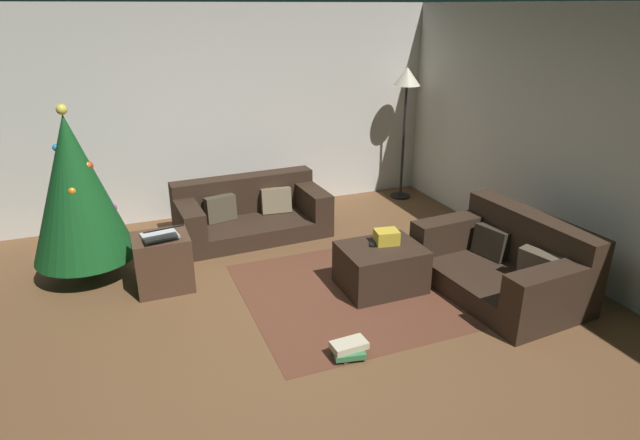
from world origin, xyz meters
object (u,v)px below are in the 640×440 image
at_px(christmas_tree, 76,188).
at_px(side_table, 163,262).
at_px(gift_box, 386,237).
at_px(tv_remote, 373,243).
at_px(couch_left, 250,213).
at_px(laptop, 161,233).
at_px(corner_lamp, 406,87).
at_px(book_stack, 349,349).
at_px(couch_right, 507,264).
at_px(ottoman, 381,267).

relative_size(christmas_tree, side_table, 3.19).
distance_m(gift_box, tv_remote, 0.15).
bearing_deg(couch_left, laptop, 41.90).
relative_size(christmas_tree, laptop, 3.74).
bearing_deg(tv_remote, laptop, -169.49).
bearing_deg(corner_lamp, gift_box, -123.05).
distance_m(side_table, book_stack, 2.07).
distance_m(couch_left, christmas_tree, 1.99).
height_order(book_stack, corner_lamp, corner_lamp).
height_order(couch_left, side_table, couch_left).
bearing_deg(book_stack, christmas_tree, 130.03).
distance_m(couch_left, side_table, 1.52).
relative_size(side_table, corner_lamp, 0.30).
xyz_separation_m(christmas_tree, corner_lamp, (4.14, 0.93, 0.62)).
relative_size(tv_remote, book_stack, 0.55).
distance_m(laptop, book_stack, 2.07).
distance_m(couch_left, corner_lamp, 2.71).
height_order(gift_box, christmas_tree, christmas_tree).
xyz_separation_m(couch_right, laptop, (-3.03, 1.20, 0.32)).
distance_m(couch_right, christmas_tree, 4.19).
relative_size(couch_left, gift_box, 8.04).
height_order(laptop, book_stack, laptop).
xyz_separation_m(couch_left, ottoman, (0.82, -1.80, -0.04)).
distance_m(couch_left, laptop, 1.60).
distance_m(couch_right, side_table, 3.29).
bearing_deg(tv_remote, christmas_tree, -177.09).
relative_size(tv_remote, side_table, 0.29).
xyz_separation_m(ottoman, book_stack, (-0.75, -0.90, -0.15)).
height_order(christmas_tree, corner_lamp, corner_lamp).
distance_m(christmas_tree, corner_lamp, 4.29).
distance_m(tv_remote, christmas_tree, 2.90).
bearing_deg(tv_remote, gift_box, 14.69).
xyz_separation_m(ottoman, side_table, (-1.95, 0.77, 0.06)).
distance_m(ottoman, tv_remote, 0.25).
bearing_deg(ottoman, couch_right, -24.14).
height_order(gift_box, laptop, laptop).
distance_m(couch_left, book_stack, 2.71).
relative_size(couch_right, laptop, 3.43).
distance_m(gift_box, christmas_tree, 3.02).
bearing_deg(couch_left, side_table, 39.90).
xyz_separation_m(couch_left, laptop, (-1.12, -1.09, 0.35)).
relative_size(couch_left, tv_remote, 11.05).
xyz_separation_m(couch_left, christmas_tree, (-1.81, -0.47, 0.67)).
bearing_deg(book_stack, gift_box, 49.25).
height_order(ottoman, tv_remote, tv_remote).
xyz_separation_m(couch_right, ottoman, (-1.09, 0.49, -0.06)).
height_order(tv_remote, book_stack, tv_remote).
relative_size(gift_box, tv_remote, 1.37).
relative_size(christmas_tree, book_stack, 5.97).
bearing_deg(laptop, gift_box, -17.77).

